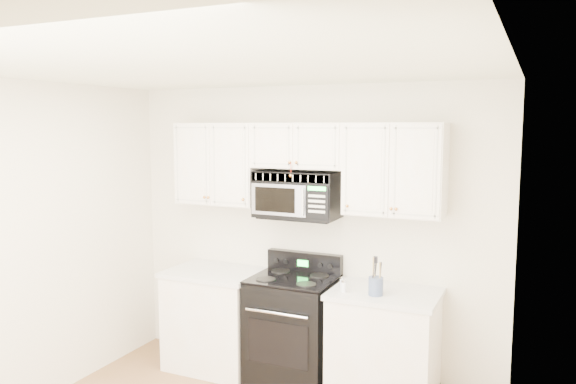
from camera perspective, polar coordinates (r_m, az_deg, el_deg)
The scene contains 9 objects.
room at distance 3.58m, azimuth -8.75°, elevation -8.63°, with size 3.51×3.51×2.61m.
base_cabinet_left at distance 5.41m, azimuth -7.31°, elevation -12.94°, with size 0.86×0.65×0.92m.
base_cabinet_right at distance 4.82m, azimuth 9.74°, elevation -15.54°, with size 0.86×0.65×0.92m.
range at distance 5.06m, azimuth 0.51°, elevation -13.62°, with size 0.71×0.65×1.11m.
upper_cabinets at distance 4.87m, azimuth 1.39°, elevation 3.08°, with size 2.44×0.37×0.75m.
microwave at distance 4.88m, azimuth 0.95°, elevation -0.23°, with size 0.73×0.41×0.40m.
utensil_crock at distance 4.52m, azimuth 8.91°, elevation -9.33°, with size 0.12×0.12×0.31m.
shaker_salt at distance 4.69m, azimuth 5.52°, elevation -9.12°, with size 0.04×0.04×0.09m.
shaker_pepper at distance 4.57m, azimuth 5.68°, elevation -9.48°, with size 0.04×0.04×0.10m.
Camera 1 is at (1.90, -2.88, 2.25)m, focal length 35.00 mm.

